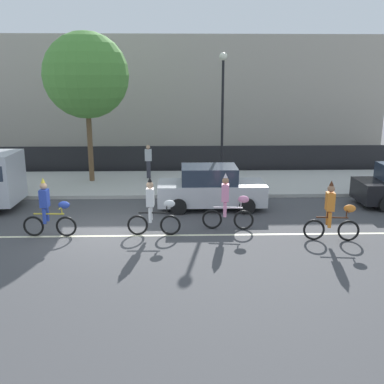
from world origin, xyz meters
TOP-DOWN VIEW (x-y plane):
  - ground_plane at (0.00, 0.00)m, footprint 80.00×80.00m
  - road_centre_line at (0.00, -0.50)m, footprint 36.00×0.14m
  - sidewalk_curb at (0.00, 6.50)m, footprint 60.00×5.00m
  - fence_line at (0.00, 9.40)m, footprint 40.00×0.08m
  - building_backdrop at (1.62, 18.00)m, footprint 28.00×8.00m
  - parade_cyclist_cobalt at (-1.38, -0.47)m, footprint 1.72×0.50m
  - parade_cyclist_zebra at (1.92, -0.44)m, footprint 1.72×0.50m
  - parade_cyclist_pink at (4.35, 0.06)m, footprint 1.72×0.51m
  - parade_cyclist_orange at (7.44, -1.10)m, footprint 1.72×0.50m
  - parked_car_silver at (3.94, 2.63)m, footprint 4.10×1.92m
  - street_lamp_post at (4.75, 6.81)m, footprint 0.36×0.36m
  - street_tree_near_lamp at (-1.43, 6.84)m, footprint 3.86×3.86m
  - pedestrian_onlooker at (1.24, 7.33)m, footprint 0.32×0.20m

SIDE VIEW (x-z plane):
  - ground_plane at x=0.00m, z-range 0.00..0.00m
  - road_centre_line at x=0.00m, z-range 0.00..0.01m
  - sidewalk_curb at x=0.00m, z-range 0.00..0.15m
  - fence_line at x=0.00m, z-range 0.00..1.40m
  - parked_car_silver at x=3.94m, z-range -0.04..1.60m
  - parade_cyclist_cobalt at x=-1.38m, z-range -0.12..1.80m
  - parade_cyclist_zebra at x=1.92m, z-range -0.12..1.80m
  - parade_cyclist_pink at x=4.35m, z-range -0.12..1.80m
  - parade_cyclist_orange at x=7.44m, z-range -0.12..1.80m
  - pedestrian_onlooker at x=1.24m, z-range 0.20..1.82m
  - building_backdrop at x=1.62m, z-range 0.00..7.42m
  - street_lamp_post at x=4.75m, z-range 1.06..6.92m
  - street_tree_near_lamp at x=-1.43m, z-range 1.60..8.39m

